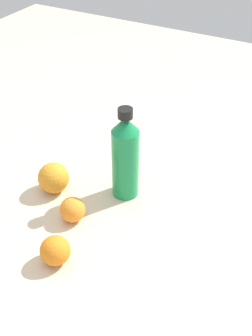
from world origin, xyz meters
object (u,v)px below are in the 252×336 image
water_bottle (126,156)px  orange_0 (73,210)px  orange_1 (55,251)px  orange_2 (54,178)px

water_bottle → orange_0: size_ratio=4.03×
water_bottle → orange_1: water_bottle is taller
water_bottle → orange_2: (0.09, -0.17, -0.08)m
orange_0 → orange_1: size_ratio=0.93×
orange_2 → orange_0: bearing=57.1°
water_bottle → orange_0: bearing=-178.2°
orange_2 → water_bottle: bearing=116.4°
orange_1 → orange_0: bearing=-161.9°
orange_0 → orange_1: (0.13, 0.04, 0.00)m
orange_0 → orange_1: 0.14m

